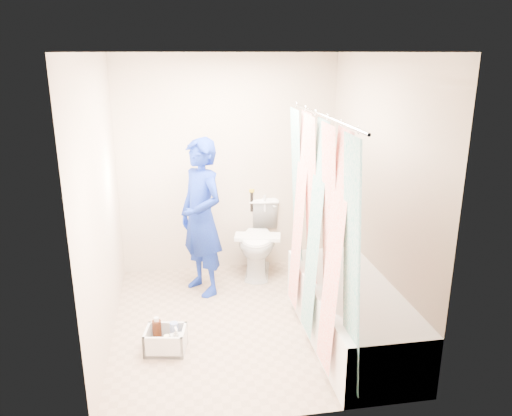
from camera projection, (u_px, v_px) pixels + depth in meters
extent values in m
plane|color=gray|center=(246.00, 322.00, 4.64)|extent=(2.60, 2.60, 0.00)
cube|color=white|center=(244.00, 52.00, 3.92)|extent=(2.40, 2.60, 0.02)
cube|color=#BBA790|center=(228.00, 166.00, 5.50)|extent=(2.40, 0.02, 2.40)
cube|color=#BBA790|center=(276.00, 257.00, 3.06)|extent=(2.40, 0.02, 2.40)
cube|color=#BBA790|center=(101.00, 205.00, 4.09)|extent=(0.02, 2.60, 2.40)
cube|color=#BBA790|center=(377.00, 192.00, 4.47)|extent=(0.02, 2.60, 2.40)
cube|color=white|center=(350.00, 313.00, 4.30)|extent=(0.70, 1.75, 0.50)
cube|color=white|center=(352.00, 291.00, 4.24)|extent=(0.58, 1.63, 0.06)
cylinder|color=silver|center=(321.00, 115.00, 3.74)|extent=(0.02, 1.90, 0.02)
cube|color=white|center=(317.00, 231.00, 4.02)|extent=(0.06, 1.75, 1.80)
imported|color=white|center=(258.00, 239.00, 5.58)|extent=(0.61, 0.87, 0.81)
cube|color=white|center=(258.00, 237.00, 5.44)|extent=(0.53, 0.32, 0.04)
cylinder|color=black|center=(252.00, 201.00, 5.68)|extent=(0.04, 0.04, 0.24)
cylinder|color=gold|center=(252.00, 190.00, 5.64)|extent=(0.06, 0.06, 0.03)
cylinder|color=silver|center=(265.00, 203.00, 5.68)|extent=(0.03, 0.03, 0.19)
imported|color=#1110A1|center=(201.00, 218.00, 5.02)|extent=(0.63, 0.70, 1.61)
cube|color=silver|center=(166.00, 349.00, 4.19)|extent=(0.37, 0.32, 0.03)
cube|color=silver|center=(147.00, 340.00, 4.17)|extent=(0.07, 0.26, 0.20)
cube|color=silver|center=(184.00, 340.00, 4.17)|extent=(0.07, 0.26, 0.20)
cube|color=silver|center=(163.00, 348.00, 4.05)|extent=(0.33, 0.08, 0.20)
cube|color=silver|center=(168.00, 332.00, 4.28)|extent=(0.33, 0.08, 0.20)
cylinder|color=#3C190C|center=(157.00, 333.00, 4.20)|extent=(0.08, 0.08, 0.22)
cylinder|color=silver|center=(174.00, 333.00, 4.21)|extent=(0.07, 0.07, 0.20)
cylinder|color=#FBF1C5|center=(167.00, 343.00, 4.11)|extent=(0.05, 0.05, 0.14)
cylinder|color=#3C190C|center=(155.00, 348.00, 4.12)|extent=(0.07, 0.07, 0.07)
cylinder|color=gold|center=(155.00, 344.00, 4.10)|extent=(0.07, 0.07, 0.01)
imported|color=silver|center=(176.00, 339.00, 4.11)|extent=(0.11, 0.11, 0.21)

